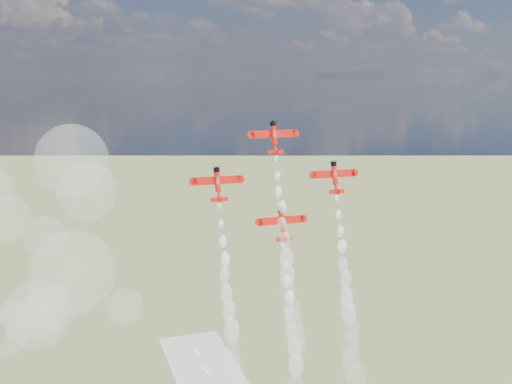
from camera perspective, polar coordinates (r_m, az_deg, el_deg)
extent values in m
cylinder|color=red|center=(155.42, 1.73, 5.46)|extent=(1.41, 2.82, 5.41)
cylinder|color=black|center=(155.92, 1.63, 6.47)|extent=(1.61, 1.83, 1.42)
cube|color=red|center=(155.80, 1.67, 5.54)|extent=(12.27, 0.78, 1.99)
cube|color=white|center=(154.80, 0.50, 5.50)|extent=(4.83, 0.18, 0.54)
cube|color=white|center=(157.08, 2.80, 5.56)|extent=(4.83, 0.18, 0.54)
cube|color=red|center=(154.58, 1.90, 3.82)|extent=(4.42, 0.43, 1.10)
cube|color=red|center=(153.85, 2.00, 3.79)|extent=(0.14, 2.01, 1.73)
ellipsoid|color=silver|center=(154.90, 1.80, 5.46)|extent=(1.11, 1.65, 2.67)
cone|color=red|center=(154.79, 1.86, 4.11)|extent=(1.41, 2.08, 2.90)
cylinder|color=red|center=(149.09, -3.68, 1.01)|extent=(1.41, 2.82, 5.41)
cylinder|color=black|center=(149.40, -3.77, 2.08)|extent=(1.61, 1.83, 1.42)
cube|color=red|center=(149.46, -3.73, 1.11)|extent=(12.27, 0.78, 1.99)
cube|color=white|center=(148.78, -4.97, 1.03)|extent=(4.83, 0.18, 0.54)
cube|color=white|center=(150.44, -2.52, 1.18)|extent=(4.83, 0.18, 0.54)
cube|color=red|center=(148.56, -3.52, -0.71)|extent=(4.42, 0.43, 1.10)
cube|color=red|center=(147.82, -3.44, -0.76)|extent=(0.14, 2.01, 1.73)
ellipsoid|color=silver|center=(148.55, -3.63, 1.00)|extent=(1.11, 1.65, 2.67)
cone|color=red|center=(148.71, -3.56, -0.41)|extent=(1.41, 2.08, 2.90)
cylinder|color=red|center=(160.22, 7.50, 1.64)|extent=(1.41, 2.82, 5.41)
cylinder|color=black|center=(160.51, 7.40, 2.64)|extent=(1.61, 1.83, 1.42)
cube|color=red|center=(160.56, 7.43, 1.73)|extent=(12.27, 0.78, 1.99)
cube|color=white|center=(159.26, 6.34, 1.67)|extent=(4.83, 0.18, 0.54)
cube|color=white|center=(162.14, 8.47, 1.78)|extent=(4.83, 0.18, 0.54)
cube|color=red|center=(159.72, 7.68, 0.04)|extent=(4.42, 0.43, 1.10)
cube|color=red|center=(159.03, 7.81, -0.01)|extent=(0.14, 2.01, 1.73)
ellipsoid|color=silver|center=(159.72, 7.59, 1.63)|extent=(1.11, 1.65, 2.67)
cone|color=red|center=(159.87, 7.64, 0.32)|extent=(1.41, 2.08, 2.90)
cylinder|color=red|center=(153.23, 2.50, -2.83)|extent=(1.41, 2.82, 5.41)
cylinder|color=black|center=(153.33, 2.40, -1.78)|extent=(1.61, 1.83, 1.42)
cube|color=red|center=(153.57, 2.44, -2.72)|extent=(12.27, 0.78, 1.99)
cube|color=white|center=(152.56, 1.26, -2.82)|extent=(4.83, 0.18, 0.54)
cube|color=white|center=(154.87, 3.57, -2.63)|extent=(4.83, 0.18, 0.54)
cube|color=red|center=(153.04, 2.67, -4.51)|extent=(4.42, 0.43, 1.10)
cube|color=red|center=(152.34, 2.78, -4.58)|extent=(0.14, 2.01, 1.73)
ellipsoid|color=silver|center=(152.71, 2.57, -2.86)|extent=(1.11, 1.65, 2.67)
cone|color=red|center=(153.14, 2.63, -4.21)|extent=(1.41, 2.08, 2.90)
sphere|color=white|center=(154.59, 1.94, 3.21)|extent=(1.02, 1.02, 1.01)
sphere|color=white|center=(153.84, 2.05, 1.56)|extent=(1.40, 1.40, 1.40)
sphere|color=white|center=(153.58, 2.17, 0.04)|extent=(1.78, 1.78, 1.78)
sphere|color=white|center=(153.22, 2.50, -1.52)|extent=(2.16, 2.16, 2.16)
sphere|color=white|center=(153.47, 2.45, -3.15)|extent=(2.55, 2.55, 2.55)
sphere|color=white|center=(153.53, 2.75, -4.70)|extent=(2.93, 2.93, 2.93)
sphere|color=white|center=(153.57, 2.91, -6.38)|extent=(3.31, 3.32, 3.31)
sphere|color=white|center=(153.96, 2.98, -7.94)|extent=(3.70, 3.70, 3.70)
sphere|color=white|center=(153.49, 3.01, -9.60)|extent=(4.08, 4.08, 4.08)
sphere|color=white|center=(154.28, 3.43, -11.31)|extent=(4.46, 4.46, 4.47)
sphere|color=white|center=(155.23, 3.62, -12.63)|extent=(4.85, 4.85, 4.85)
sphere|color=white|center=(155.40, 3.86, -14.26)|extent=(5.23, 5.23, 5.23)
sphere|color=white|center=(148.55, -3.49, -1.34)|extent=(1.02, 1.02, 1.01)
sphere|color=white|center=(148.45, -3.35, -3.04)|extent=(1.40, 1.40, 1.40)
sphere|color=white|center=(148.36, -3.18, -4.71)|extent=(1.78, 1.78, 1.78)
sphere|color=white|center=(148.28, -2.95, -6.41)|extent=(2.16, 2.17, 2.16)
sphere|color=white|center=(148.46, -3.02, -7.93)|extent=(2.55, 2.55, 2.55)
sphere|color=white|center=(148.82, -2.85, -9.69)|extent=(2.93, 2.93, 2.93)
sphere|color=white|center=(149.45, -2.60, -11.27)|extent=(3.31, 3.31, 3.31)
sphere|color=white|center=(149.84, -2.34, -13.00)|extent=(3.70, 3.70, 3.70)
sphere|color=white|center=(150.94, -2.31, -14.54)|extent=(4.08, 4.08, 4.08)
sphere|color=white|center=(150.88, -2.35, -16.11)|extent=(4.46, 4.46, 4.47)
sphere|color=white|center=(152.04, -1.88, -17.55)|extent=(4.85, 4.85, 4.85)
sphere|color=white|center=(159.63, 7.69, -0.58)|extent=(1.02, 1.02, 1.01)
sphere|color=white|center=(159.57, 7.88, -2.12)|extent=(1.40, 1.40, 1.40)
sphere|color=white|center=(159.49, 8.04, -3.72)|extent=(1.78, 1.78, 1.78)
sphere|color=white|center=(159.54, 8.21, -5.16)|extent=(2.16, 2.16, 2.16)
sphere|color=white|center=(159.42, 8.27, -6.81)|extent=(2.55, 2.55, 2.55)
sphere|color=white|center=(159.91, 8.54, -8.23)|extent=(2.93, 2.93, 2.93)
sphere|color=white|center=(160.24, 8.60, -9.86)|extent=(3.32, 3.31, 3.31)
sphere|color=white|center=(161.39, 8.81, -11.22)|extent=(3.70, 3.70, 3.70)
sphere|color=white|center=(161.44, 9.07, -12.71)|extent=(4.08, 4.08, 4.08)
sphere|color=white|center=(161.88, 8.99, -14.33)|extent=(4.46, 4.46, 4.46)
sphere|color=white|center=(163.08, 9.00, -15.63)|extent=(4.85, 4.85, 4.85)
sphere|color=white|center=(164.20, 9.55, -17.27)|extent=(5.23, 5.23, 5.23)
sphere|color=white|center=(153.26, 2.68, -5.14)|extent=(1.02, 1.01, 1.01)
sphere|color=white|center=(153.44, 2.88, -6.78)|extent=(1.40, 1.40, 1.40)
sphere|color=white|center=(153.47, 3.02, -8.34)|extent=(1.78, 1.78, 1.78)
sphere|color=white|center=(153.95, 3.20, -9.96)|extent=(2.16, 2.17, 2.16)
sphere|color=white|center=(154.61, 3.22, -11.52)|extent=(2.55, 2.55, 2.55)
sphere|color=white|center=(155.10, 3.42, -13.07)|extent=(2.93, 2.93, 2.93)
sphere|color=white|center=(155.57, 3.72, -14.52)|extent=(3.31, 3.31, 3.31)
sphere|color=white|center=(156.12, 3.82, -16.11)|extent=(3.70, 3.70, 3.70)
sphere|color=white|center=(153.00, -15.83, 0.03)|extent=(14.81, 14.81, 14.81)
sphere|color=white|center=(165.80, -22.57, -2.40)|extent=(11.83, 11.83, 11.83)
sphere|color=white|center=(174.57, -19.61, -10.82)|extent=(12.99, 12.99, 12.99)
sphere|color=white|center=(153.27, -17.11, 2.89)|extent=(17.87, 17.87, 17.87)
sphere|color=white|center=(164.58, -22.69, -12.00)|extent=(13.13, 13.13, 13.13)
sphere|color=white|center=(168.94, -12.38, -10.60)|extent=(10.09, 10.09, 10.09)
sphere|color=white|center=(167.80, -19.41, -4.11)|extent=(11.34, 11.34, 11.34)
sphere|color=white|center=(158.82, -19.98, -10.86)|extent=(16.82, 16.82, 16.82)
sphere|color=white|center=(155.73, -17.03, -7.34)|extent=(21.00, 21.00, 21.00)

